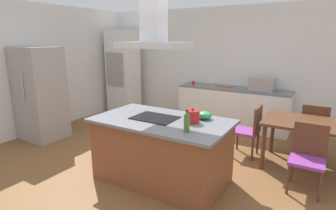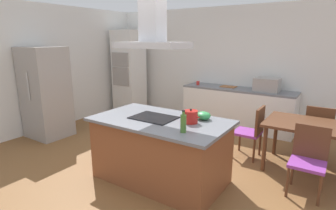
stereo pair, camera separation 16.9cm
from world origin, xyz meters
name	(u,v)px [view 2 (the right image)]	position (x,y,z in m)	size (l,w,h in m)	color
ground	(206,145)	(0.00, 1.50, 0.00)	(16.00, 16.00, 0.00)	brown
wall_back	(241,66)	(0.00, 3.25, 1.35)	(7.20, 0.10, 2.70)	white
wall_left	(63,66)	(-3.45, 1.00, 1.35)	(0.10, 8.80, 2.70)	white
kitchen_island	(160,150)	(0.00, 0.00, 0.45)	(1.87, 1.07, 0.90)	brown
cooktop	(154,118)	(-0.11, 0.00, 0.91)	(0.60, 0.44, 0.01)	black
tea_kettle	(191,117)	(0.42, 0.09, 0.98)	(0.24, 0.18, 0.19)	#B21E19
olive_oil_bottle	(183,123)	(0.53, -0.28, 1.01)	(0.07, 0.07, 0.27)	#47722D
mixing_bowl	(203,116)	(0.50, 0.32, 0.95)	(0.20, 0.20, 0.11)	#33934C
back_counter	(237,108)	(0.09, 2.88, 0.45)	(2.46, 0.62, 0.90)	white
countertop_microwave	(267,85)	(0.70, 2.88, 1.04)	(0.50, 0.38, 0.28)	#9E9993
coffee_mug_red	(198,83)	(-0.87, 2.81, 0.95)	(0.08, 0.08, 0.09)	red
cutting_board	(228,87)	(-0.15, 2.93, 0.91)	(0.34, 0.24, 0.02)	#995B33
wall_oven_stack	(129,72)	(-2.90, 2.65, 1.10)	(0.70, 0.66, 2.20)	white
refrigerator	(46,93)	(-2.98, 0.21, 0.91)	(0.80, 0.73, 1.82)	#9E9993
dining_table	(316,130)	(1.78, 1.45, 0.67)	(1.40, 0.90, 0.75)	#59331E
chair_at_left_end	(253,129)	(0.86, 1.45, 0.51)	(0.42, 0.42, 0.89)	purple
chair_facing_back_wall	(319,128)	(1.78, 2.11, 0.51)	(0.42, 0.42, 0.89)	purple
chair_facing_island	(309,156)	(1.78, 0.78, 0.51)	(0.42, 0.42, 0.89)	purple
range_hood	(153,28)	(-0.11, 0.00, 2.10)	(0.90, 0.55, 0.78)	#ADADB2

